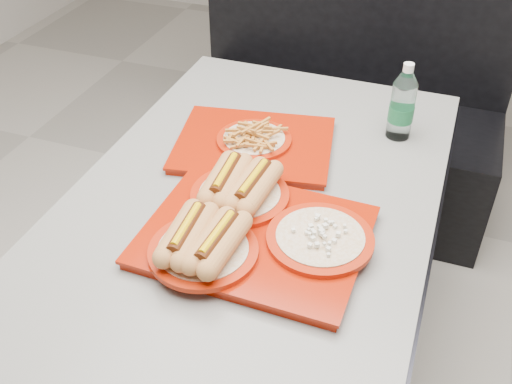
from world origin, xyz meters
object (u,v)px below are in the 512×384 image
(tray_far, at_px, (254,141))
(booth_bench, at_px, (342,110))
(water_bottle, at_px, (402,106))
(tray_near, at_px, (247,225))
(diner_table, at_px, (253,242))

(tray_far, bearing_deg, booth_bench, 85.63)
(tray_far, distance_m, water_bottle, 0.43)
(tray_near, bearing_deg, water_bottle, 65.74)
(diner_table, bearing_deg, water_bottle, 53.40)
(diner_table, relative_size, tray_near, 2.74)
(booth_bench, distance_m, tray_near, 1.31)
(diner_table, xyz_separation_m, tray_near, (0.04, -0.16, 0.20))
(tray_near, bearing_deg, booth_bench, 92.03)
(tray_far, bearing_deg, tray_near, -72.43)
(tray_far, relative_size, water_bottle, 2.13)
(diner_table, bearing_deg, booth_bench, 90.00)
(tray_near, bearing_deg, diner_table, 105.40)
(water_bottle, bearing_deg, tray_far, -150.68)
(booth_bench, bearing_deg, water_bottle, -66.64)
(diner_table, bearing_deg, tray_near, -74.60)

